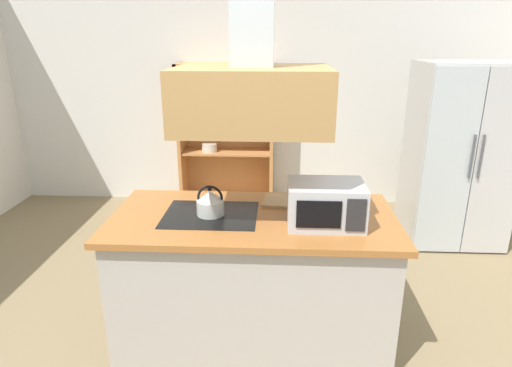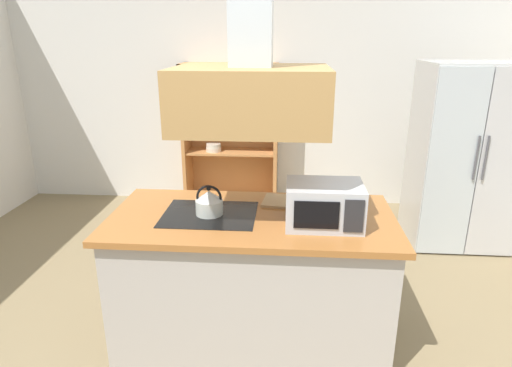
# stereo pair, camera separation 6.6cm
# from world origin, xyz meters

# --- Properties ---
(ground_plane) EXTENTS (7.80, 7.80, 0.00)m
(ground_plane) POSITION_xyz_m (0.00, 0.00, 0.00)
(ground_plane) COLOR #826F4E
(wall_back) EXTENTS (6.00, 0.12, 2.70)m
(wall_back) POSITION_xyz_m (0.00, 3.00, 1.35)
(wall_back) COLOR silver
(wall_back) RESTS_ON ground
(kitchen_island) EXTENTS (1.84, 0.90, 0.90)m
(kitchen_island) POSITION_xyz_m (0.15, 0.30, 0.45)
(kitchen_island) COLOR #AFA8A1
(kitchen_island) RESTS_ON ground
(range_hood) EXTENTS (0.90, 0.70, 1.23)m
(range_hood) POSITION_xyz_m (0.15, 0.30, 1.76)
(range_hood) COLOR #AB8047
(refrigerator) EXTENTS (0.90, 0.77, 1.78)m
(refrigerator) POSITION_xyz_m (2.07, 1.95, 0.89)
(refrigerator) COLOR #BCBBB6
(refrigerator) RESTS_ON ground
(dish_cabinet) EXTENTS (1.11, 0.40, 1.70)m
(dish_cabinet) POSITION_xyz_m (-0.31, 2.78, 0.75)
(dish_cabinet) COLOR #BE7D44
(dish_cabinet) RESTS_ON ground
(kettle) EXTENTS (0.18, 0.18, 0.20)m
(kettle) POSITION_xyz_m (-0.13, 0.30, 0.98)
(kettle) COLOR beige
(kettle) RESTS_ON kitchen_island
(cutting_board) EXTENTS (0.37, 0.28, 0.02)m
(cutting_board) POSITION_xyz_m (0.38, 0.54, 0.91)
(cutting_board) COLOR tan
(cutting_board) RESTS_ON kitchen_island
(microwave) EXTENTS (0.46, 0.35, 0.26)m
(microwave) POSITION_xyz_m (0.60, 0.20, 1.03)
(microwave) COLOR #B7BABF
(microwave) RESTS_ON kitchen_island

